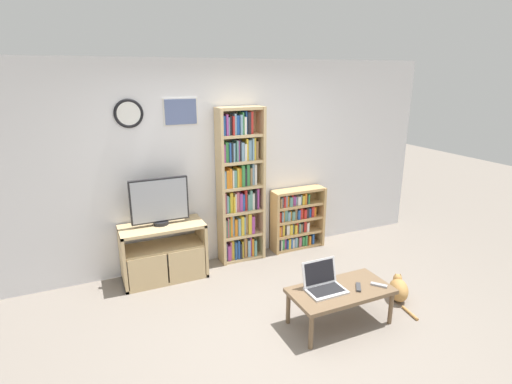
{
  "coord_description": "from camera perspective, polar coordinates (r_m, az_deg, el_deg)",
  "views": [
    {
      "loc": [
        -1.64,
        -2.88,
        2.44
      ],
      "look_at": [
        0.12,
        1.02,
        1.15
      ],
      "focal_mm": 28.0,
      "sensor_mm": 36.0,
      "label": 1
    }
  ],
  "objects": [
    {
      "name": "remote_far_from_laptop",
      "position": [
        4.28,
        17.15,
        -12.57
      ],
      "size": [
        0.14,
        0.15,
        0.02
      ],
      "rotation": [
        0.0,
        0.0,
        0.7
      ],
      "color": "#99999E",
      "rests_on": "coffee_table"
    },
    {
      "name": "remote_near_laptop",
      "position": [
        4.19,
        14.42,
        -13.03
      ],
      "size": [
        0.13,
        0.16,
        0.02
      ],
      "rotation": [
        0.0,
        0.0,
        5.66
      ],
      "color": "#38383A",
      "rests_on": "coffee_table"
    },
    {
      "name": "coffee_table",
      "position": [
        4.16,
        11.98,
        -13.92
      ],
      "size": [
        1.02,
        0.52,
        0.39
      ],
      "color": "brown",
      "rests_on": "ground_plane"
    },
    {
      "name": "bookshelf_short",
      "position": [
        5.72,
        5.58,
        -3.96
      ],
      "size": [
        0.78,
        0.25,
        0.88
      ],
      "color": "tan",
      "rests_on": "ground_plane"
    },
    {
      "name": "cat",
      "position": [
        4.83,
        19.68,
        -12.96
      ],
      "size": [
        0.33,
        0.58,
        0.28
      ],
      "rotation": [
        0.0,
        0.0,
        -0.52
      ],
      "color": "#B78447",
      "rests_on": "ground_plane"
    },
    {
      "name": "bookshelf_tall",
      "position": [
        5.18,
        -2.4,
        0.62
      ],
      "size": [
        0.6,
        0.25,
        2.03
      ],
      "color": "tan",
      "rests_on": "ground_plane"
    },
    {
      "name": "tv_stand",
      "position": [
        5.0,
        -13.02,
        -8.4
      ],
      "size": [
        0.99,
        0.46,
        0.69
      ],
      "color": "tan",
      "rests_on": "ground_plane"
    },
    {
      "name": "ground_plane",
      "position": [
        4.12,
        4.6,
        -19.61
      ],
      "size": [
        18.0,
        18.0,
        0.0
      ],
      "primitive_type": "plane",
      "color": "gray"
    },
    {
      "name": "wall_back",
      "position": [
        5.17,
        -5.28,
        4.04
      ],
      "size": [
        6.25,
        0.09,
        2.6
      ],
      "color": "silver",
      "rests_on": "ground_plane"
    },
    {
      "name": "laptop",
      "position": [
        4.07,
        9.58,
        -12.68
      ],
      "size": [
        0.38,
        0.3,
        0.27
      ],
      "rotation": [
        0.0,
        0.0,
        -0.0
      ],
      "color": "silver",
      "rests_on": "coffee_table"
    },
    {
      "name": "television",
      "position": [
        4.82,
        -13.62,
        -1.34
      ],
      "size": [
        0.68,
        0.18,
        0.57
      ],
      "color": "black",
      "rests_on": "tv_stand"
    }
  ]
}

